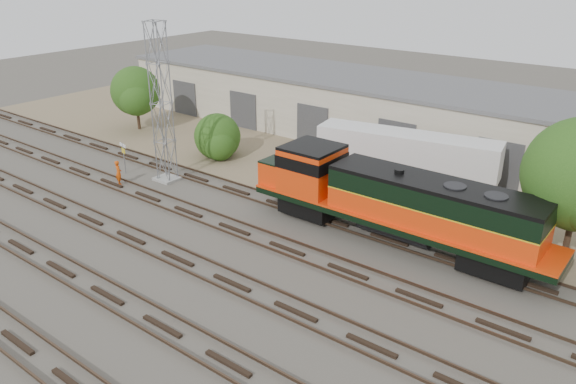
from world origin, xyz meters
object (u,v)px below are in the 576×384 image
Objects in this scene: signal_tower at (162,107)px; worker at (119,173)px; locomotive at (392,201)px; semi_trailer at (410,154)px.

worker is (-2.03, -2.75, -4.57)m from signal_tower.
locomotive is 19.94m from worker.
signal_tower is at bearing -156.81° from semi_trailer.
locomotive is 1.61× the size of signal_tower.
worker is (-19.43, -4.18, -1.58)m from locomotive.
signal_tower is 0.87× the size of semi_trailer.
semi_trailer is (14.51, 9.61, -3.02)m from signal_tower.
locomotive reaches higher than worker.
locomotive is 8.68m from semi_trailer.
locomotive is at bearing -144.58° from worker.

